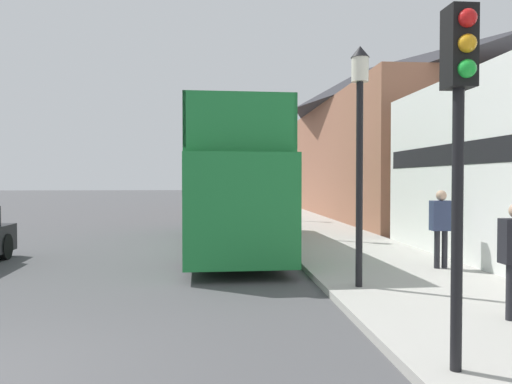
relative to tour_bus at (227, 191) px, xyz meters
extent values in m
plane|color=#4C4C4F|center=(-3.29, 10.43, -1.79)|extent=(144.00, 144.00, 0.00)
cube|color=#ADAAA3|center=(3.64, 7.43, -1.72)|extent=(3.87, 108.00, 0.14)
cube|color=black|center=(5.63, -5.02, 1.01)|extent=(0.12, 10.58, 0.55)
cube|color=#9E664C|center=(8.58, 13.41, 1.40)|extent=(6.00, 23.74, 6.39)
pyramid|color=#2D2D33|center=(8.58, 13.41, 5.78)|extent=(6.00, 23.74, 2.37)
cube|color=#1E7A38|center=(0.01, -0.15, -0.28)|extent=(2.84, 11.25, 2.47)
cube|color=white|center=(0.02, -0.71, -0.16)|extent=(2.69, 6.22, 0.45)
cube|color=black|center=(0.01, -0.15, 0.45)|extent=(2.84, 10.35, 0.70)
cube|color=#1E7A38|center=(0.01, -0.15, 1.00)|extent=(2.81, 10.35, 0.10)
cube|color=#1E7A38|center=(-1.19, -0.19, 1.66)|extent=(0.42, 10.27, 1.21)
cube|color=#1E7A38|center=(1.20, -0.11, 1.66)|extent=(0.42, 10.27, 1.21)
cube|color=#1E7A38|center=(0.18, -5.25, 1.66)|extent=(2.47, 0.15, 1.21)
cube|color=#1E7A38|center=(-0.14, 4.20, 1.66)|extent=(2.52, 1.65, 1.21)
cylinder|color=black|center=(-1.22, 3.27, -1.29)|extent=(0.31, 1.01, 1.00)
cylinder|color=black|center=(1.00, 3.35, -1.29)|extent=(0.31, 1.01, 1.00)
cylinder|color=black|center=(-0.99, -3.43, -1.29)|extent=(0.31, 1.01, 1.00)
cylinder|color=black|center=(1.22, -3.35, -1.29)|extent=(0.31, 1.01, 1.00)
cube|color=navy|center=(0.59, 7.46, -1.27)|extent=(1.74, 3.91, 0.66)
cube|color=black|center=(0.59, 7.35, -0.65)|extent=(1.53, 1.87, 0.59)
cylinder|color=black|center=(-0.21, 8.67, -1.45)|extent=(0.20, 0.68, 0.68)
cylinder|color=black|center=(1.39, 8.67, -1.45)|extent=(0.20, 0.68, 0.68)
cylinder|color=black|center=(-0.21, 6.25, -1.45)|extent=(0.20, 0.68, 0.68)
cylinder|color=black|center=(1.39, 6.25, -1.45)|extent=(0.20, 0.68, 0.68)
cylinder|color=black|center=(-6.04, -1.99, -1.44)|extent=(0.23, 0.71, 0.70)
cylinder|color=#232328|center=(3.87, -9.13, -1.24)|extent=(0.12, 0.12, 0.82)
cylinder|color=#232328|center=(4.68, -4.99, -1.22)|extent=(0.13, 0.13, 0.86)
cylinder|color=#232328|center=(4.86, -4.99, -1.22)|extent=(0.13, 0.13, 0.86)
cube|color=#2D3856|center=(4.77, -4.99, -0.45)|extent=(0.47, 0.26, 0.68)
sphere|color=tan|center=(4.77, -4.99, 0.01)|extent=(0.24, 0.24, 0.24)
cylinder|color=black|center=(2.18, -10.89, -0.16)|extent=(0.12, 0.12, 2.99)
cube|color=black|center=(2.18, -10.89, 1.76)|extent=(0.28, 0.31, 0.85)
sphere|color=red|center=(2.18, -11.05, 2.02)|extent=(0.19, 0.19, 0.19)
sphere|color=orange|center=(2.18, -11.05, 1.76)|extent=(0.19, 0.19, 0.19)
sphere|color=green|center=(2.18, -11.05, 1.51)|extent=(0.19, 0.19, 0.19)
cylinder|color=black|center=(2.34, -6.74, 0.28)|extent=(0.13, 0.13, 3.87)
cylinder|color=silver|center=(2.34, -6.74, 2.44)|extent=(0.32, 0.32, 0.45)
cone|color=black|center=(2.34, -6.74, 2.77)|extent=(0.35, 0.35, 0.22)
cylinder|color=black|center=(2.31, 1.12, 0.26)|extent=(0.13, 0.13, 3.83)
cylinder|color=silver|center=(2.31, 1.12, 2.40)|extent=(0.32, 0.32, 0.45)
cone|color=black|center=(2.31, 1.12, 2.74)|extent=(0.35, 0.35, 0.22)
cylinder|color=black|center=(2.21, 8.97, 0.33)|extent=(0.13, 0.13, 3.95)
cylinder|color=silver|center=(2.21, 8.97, 2.53)|extent=(0.32, 0.32, 0.45)
cone|color=black|center=(2.21, 8.97, 2.86)|extent=(0.35, 0.35, 0.22)
camera|label=1|loc=(-0.38, -15.95, 0.39)|focal=35.00mm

